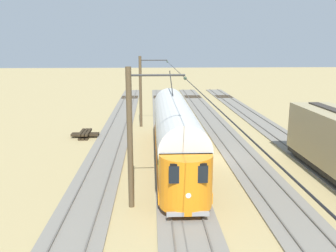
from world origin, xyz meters
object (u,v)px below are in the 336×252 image
(catenary_pole_mid_near, at_px, (132,136))
(spare_tie_stack, at_px, (85,134))
(catenary_pole_foreground, at_px, (141,90))
(vintage_streetcar, at_px, (175,131))

(catenary_pole_mid_near, bearing_deg, spare_tie_stack, -70.65)
(catenary_pole_foreground, bearing_deg, vintage_streetcar, 102.81)
(vintage_streetcar, relative_size, spare_tie_stack, 7.42)
(vintage_streetcar, height_order, catenary_pole_foreground, catenary_pole_foreground)
(catenary_pole_foreground, relative_size, catenary_pole_mid_near, 1.00)
(catenary_pole_foreground, distance_m, catenary_pole_mid_near, 18.12)
(catenary_pole_foreground, height_order, spare_tie_stack, catenary_pole_foreground)
(catenary_pole_mid_near, distance_m, spare_tie_stack, 15.28)
(vintage_streetcar, bearing_deg, catenary_pole_mid_near, 69.36)
(vintage_streetcar, xyz_separation_m, catenary_pole_mid_near, (2.57, 6.82, 1.39))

